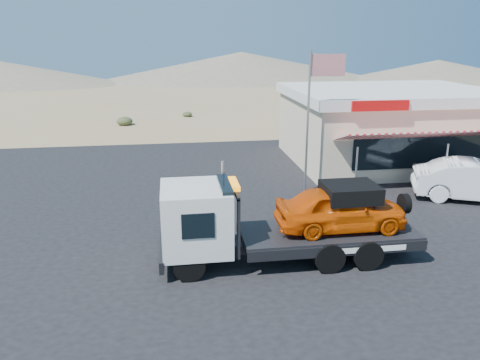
{
  "coord_description": "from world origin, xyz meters",
  "views": [
    {
      "loc": [
        -1.01,
        -14.41,
        6.59
      ],
      "look_at": [
        1.41,
        1.81,
        1.5
      ],
      "focal_mm": 35.0,
      "sensor_mm": 36.0,
      "label": 1
    }
  ],
  "objects": [
    {
      "name": "asphalt_lot",
      "position": [
        2.0,
        3.0,
        0.01
      ],
      "size": [
        32.0,
        24.0,
        0.02
      ],
      "primitive_type": "cube",
      "color": "black",
      "rests_on": "ground"
    },
    {
      "name": "distant_hills",
      "position": [
        -9.77,
        55.14,
        1.89
      ],
      "size": [
        126.0,
        48.0,
        4.2
      ],
      "color": "#726B59",
      "rests_on": "ground"
    },
    {
      "name": "ground",
      "position": [
        0.0,
        0.0,
        0.0
      ],
      "size": [
        120.0,
        120.0,
        0.0
      ],
      "primitive_type": "plane",
      "color": "#8E7851",
      "rests_on": "ground"
    },
    {
      "name": "flagpole",
      "position": [
        4.93,
        4.5,
        3.76
      ],
      "size": [
        1.55,
        0.1,
        6.0
      ],
      "color": "#99999E",
      "rests_on": "asphalt_lot"
    },
    {
      "name": "white_sedan",
      "position": [
        11.36,
        2.33,
        0.84
      ],
      "size": [
        5.29,
        3.54,
        1.65
      ],
      "primitive_type": "imported",
      "rotation": [
        0.0,
        0.0,
        1.18
      ],
      "color": "silver",
      "rests_on": "asphalt_lot"
    },
    {
      "name": "tow_truck",
      "position": [
        2.17,
        -1.77,
        1.38
      ],
      "size": [
        7.67,
        2.27,
        2.56
      ],
      "color": "black",
      "rests_on": "asphalt_lot"
    },
    {
      "name": "jerky_store",
      "position": [
        10.5,
        8.97,
        1.99
      ],
      "size": [
        10.4,
        9.97,
        3.9
      ],
      "color": "beige",
      "rests_on": "asphalt_lot"
    }
  ]
}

